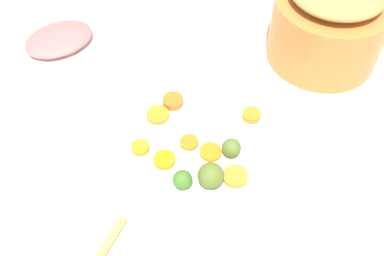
% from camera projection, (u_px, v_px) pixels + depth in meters
% --- Properties ---
extents(tabletop, '(2.40, 2.40, 0.02)m').
position_uv_depth(tabletop, '(214.00, 160.00, 0.85)').
color(tabletop, silver).
rests_on(tabletop, ground).
extents(serving_bowl_carrots, '(0.26, 0.26, 0.09)m').
position_uv_depth(serving_bowl_carrots, '(192.00, 148.00, 0.80)').
color(serving_bowl_carrots, white).
rests_on(serving_bowl_carrots, tabletop).
extents(metal_pot, '(0.23, 0.23, 0.14)m').
position_uv_depth(metal_pot, '(327.00, 29.00, 0.95)').
color(metal_pot, '#D17B3A').
rests_on(metal_pot, tabletop).
extents(carrot_slice_0, '(0.04, 0.04, 0.01)m').
position_uv_depth(carrot_slice_0, '(140.00, 148.00, 0.74)').
color(carrot_slice_0, orange).
rests_on(carrot_slice_0, serving_bowl_carrots).
extents(carrot_slice_1, '(0.05, 0.05, 0.01)m').
position_uv_depth(carrot_slice_1, '(173.00, 101.00, 0.79)').
color(carrot_slice_1, orange).
rests_on(carrot_slice_1, serving_bowl_carrots).
extents(carrot_slice_2, '(0.05, 0.05, 0.01)m').
position_uv_depth(carrot_slice_2, '(158.00, 115.00, 0.78)').
color(carrot_slice_2, orange).
rests_on(carrot_slice_2, serving_bowl_carrots).
extents(carrot_slice_3, '(0.04, 0.04, 0.01)m').
position_uv_depth(carrot_slice_3, '(211.00, 152.00, 0.73)').
color(carrot_slice_3, orange).
rests_on(carrot_slice_3, serving_bowl_carrots).
extents(carrot_slice_4, '(0.05, 0.05, 0.01)m').
position_uv_depth(carrot_slice_4, '(235.00, 176.00, 0.70)').
color(carrot_slice_4, orange).
rests_on(carrot_slice_4, serving_bowl_carrots).
extents(carrot_slice_5, '(0.04, 0.04, 0.01)m').
position_uv_depth(carrot_slice_5, '(189.00, 142.00, 0.74)').
color(carrot_slice_5, orange).
rests_on(carrot_slice_5, serving_bowl_carrots).
extents(carrot_slice_6, '(0.04, 0.04, 0.01)m').
position_uv_depth(carrot_slice_6, '(164.00, 160.00, 0.72)').
color(carrot_slice_6, orange).
rests_on(carrot_slice_6, serving_bowl_carrots).
extents(carrot_slice_7, '(0.04, 0.04, 0.01)m').
position_uv_depth(carrot_slice_7, '(251.00, 115.00, 0.78)').
color(carrot_slice_7, orange).
rests_on(carrot_slice_7, serving_bowl_carrots).
extents(brussels_sprout_0, '(0.03, 0.03, 0.03)m').
position_uv_depth(brussels_sprout_0, '(231.00, 148.00, 0.72)').
color(brussels_sprout_0, '#56722D').
rests_on(brussels_sprout_0, serving_bowl_carrots).
extents(brussels_sprout_1, '(0.03, 0.03, 0.03)m').
position_uv_depth(brussels_sprout_1, '(182.00, 180.00, 0.69)').
color(brussels_sprout_1, '#427728').
rests_on(brussels_sprout_1, serving_bowl_carrots).
extents(brussels_sprout_2, '(0.04, 0.04, 0.04)m').
position_uv_depth(brussels_sprout_2, '(211.00, 176.00, 0.69)').
color(brussels_sprout_2, '#59712C').
rests_on(brussels_sprout_2, serving_bowl_carrots).
extents(ham_plate, '(0.27, 0.27, 0.01)m').
position_uv_depth(ham_plate, '(48.00, 54.00, 0.99)').
color(ham_plate, white).
rests_on(ham_plate, tabletop).
extents(ham_slice_main, '(0.16, 0.18, 0.03)m').
position_uv_depth(ham_slice_main, '(59.00, 39.00, 0.99)').
color(ham_slice_main, '#C36D6D').
rests_on(ham_slice_main, ham_plate).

